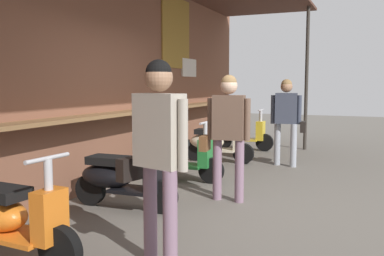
% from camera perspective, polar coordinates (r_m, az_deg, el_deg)
% --- Properties ---
extents(ground_plane, '(33.19, 33.19, 0.00)m').
position_cam_1_polar(ground_plane, '(5.71, 4.18, -9.77)').
color(ground_plane, '#605B54').
extents(market_stall_facade, '(11.85, 2.57, 3.51)m').
position_cam_1_polar(market_stall_facade, '(6.36, -11.81, 9.53)').
color(market_stall_facade, brown).
rests_on(market_stall_facade, ground_plane).
extents(scooter_orange, '(0.47, 1.40, 0.97)m').
position_cam_1_polar(scooter_orange, '(4.08, -23.48, -11.03)').
color(scooter_orange, orange).
rests_on(scooter_orange, ground_plane).
extents(scooter_black, '(0.47, 1.40, 0.97)m').
position_cam_1_polar(scooter_black, '(5.36, -9.83, -6.60)').
color(scooter_black, black).
rests_on(scooter_black, ground_plane).
extents(scooter_green, '(0.46, 1.40, 0.97)m').
position_cam_1_polar(scooter_green, '(6.81, -1.99, -3.83)').
color(scooter_green, '#237533').
rests_on(scooter_green, ground_plane).
extents(scooter_cream, '(0.47, 1.40, 0.97)m').
position_cam_1_polar(scooter_cream, '(8.41, 3.12, -1.97)').
color(scooter_cream, beige).
rests_on(scooter_cream, ground_plane).
extents(scooter_yellow, '(0.46, 1.40, 0.97)m').
position_cam_1_polar(scooter_yellow, '(10.04, 6.54, -0.71)').
color(scooter_yellow, gold).
rests_on(scooter_yellow, ground_plane).
extents(shopper_with_handbag, '(0.36, 0.69, 1.74)m').
position_cam_1_polar(shopper_with_handbag, '(3.51, -4.63, -1.78)').
color(shopper_with_handbag, gray).
rests_on(shopper_with_handbag, ground_plane).
extents(shopper_browsing, '(0.32, 0.66, 1.66)m').
position_cam_1_polar(shopper_browsing, '(5.55, 4.79, 0.41)').
color(shopper_browsing, gray).
rests_on(shopper_browsing, ground_plane).
extents(shopper_passing, '(0.34, 0.65, 1.64)m').
position_cam_1_polar(shopper_passing, '(8.12, 12.66, 1.89)').
color(shopper_passing, '#999EA8').
rests_on(shopper_passing, ground_plane).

